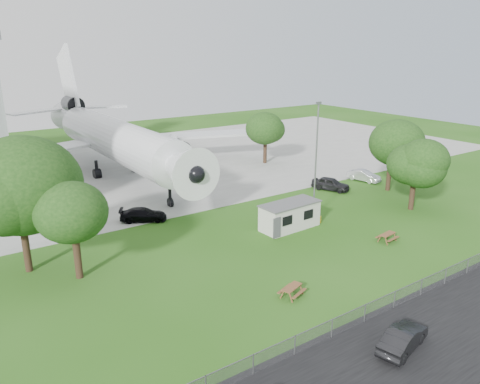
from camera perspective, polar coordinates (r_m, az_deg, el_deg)
ground at (r=39.76m, az=6.36°, el=-8.42°), size 160.00×160.00×0.00m
asphalt_strip at (r=32.47m, az=22.15°, el=-16.11°), size 120.00×8.00×0.02m
concrete_apron at (r=71.12m, az=-14.08°, el=2.84°), size 120.00×46.00×0.03m
airliner at (r=67.38m, az=-15.34°, el=6.54°), size 46.36×47.73×17.69m
site_cabin at (r=46.25m, az=6.09°, el=-2.86°), size 6.81×2.97×2.62m
picnic_west at (r=34.72m, az=6.32°, el=-12.50°), size 2.19×2.00×0.76m
picnic_east at (r=45.46m, az=17.47°, el=-5.75°), size 1.99×1.73×0.76m
fence at (r=34.10m, az=17.15°, el=-13.84°), size 58.00×0.04×1.30m
lamp_mast at (r=47.31m, az=9.22°, el=3.42°), size 0.16×0.16×12.00m
tree_west_big at (r=39.33m, az=-25.46°, el=-0.02°), size 9.30×9.30×11.28m
tree_west_small at (r=37.07m, az=-19.72°, el=-2.58°), size 5.83×5.83×8.16m
tree_east_front at (r=53.60m, az=20.64°, el=3.26°), size 6.31×6.31×8.35m
tree_east_back at (r=59.91m, az=18.04°, el=5.58°), size 7.47×7.47×9.60m
tree_far_apron at (r=71.11m, az=3.12°, el=7.91°), size 5.82×5.82×8.49m
car_centre_sedan at (r=30.50m, az=19.23°, el=-16.54°), size 4.49×2.48×1.40m
car_ne_hatch at (r=59.31m, az=10.98°, el=0.97°), size 3.64×5.07×1.60m
car_ne_sedan at (r=64.32m, az=14.86°, el=1.92°), size 2.38×4.63×1.46m
car_apron_van at (r=49.03m, az=-11.72°, el=-2.72°), size 5.08×3.94×1.37m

